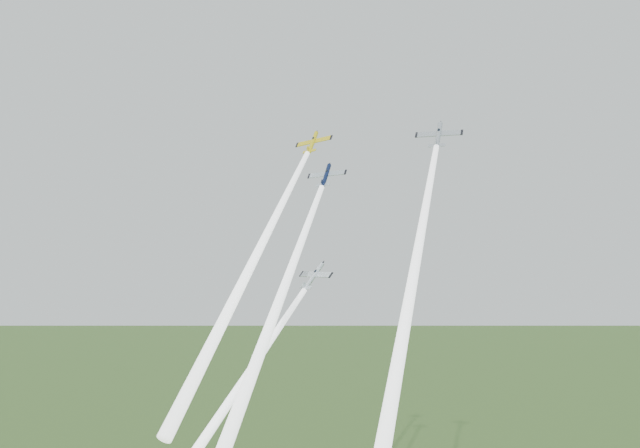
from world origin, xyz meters
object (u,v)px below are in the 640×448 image
(plane_yellow, at_px, (313,142))
(plane_silver_low, at_px, (314,276))
(plane_navy, at_px, (326,175))
(plane_silver_right, at_px, (438,135))

(plane_yellow, xyz_separation_m, plane_silver_low, (8.76, -13.25, -25.21))
(plane_navy, distance_m, plane_silver_low, 20.03)
(plane_silver_right, relative_size, plane_silver_low, 1.13)
(plane_silver_right, bearing_deg, plane_yellow, 163.89)
(plane_yellow, distance_m, plane_silver_right, 26.37)
(plane_yellow, bearing_deg, plane_silver_right, -7.56)
(plane_silver_right, bearing_deg, plane_navy, 177.65)
(plane_yellow, distance_m, plane_silver_low, 29.80)
(plane_yellow, height_order, plane_silver_right, plane_yellow)
(plane_navy, xyz_separation_m, plane_silver_low, (2.61, -8.18, -18.10))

